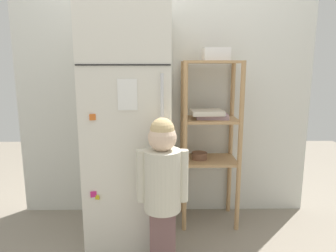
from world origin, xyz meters
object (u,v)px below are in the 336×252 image
at_px(fruit_bin, 216,56).
at_px(child_standing, 163,180).
at_px(refrigerator, 131,127).
at_px(pantry_shelf_unit, 209,127).

bearing_deg(fruit_bin, child_standing, -123.38).
height_order(refrigerator, pantry_shelf_unit, refrigerator).
relative_size(child_standing, fruit_bin, 5.03).
height_order(refrigerator, fruit_bin, refrigerator).
height_order(child_standing, fruit_bin, fruit_bin).
distance_m(pantry_shelf_unit, fruit_bin, 0.57).
distance_m(refrigerator, child_standing, 0.59).
relative_size(refrigerator, pantry_shelf_unit, 1.26).
relative_size(pantry_shelf_unit, fruit_bin, 6.78).
bearing_deg(fruit_bin, refrigerator, -166.39).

